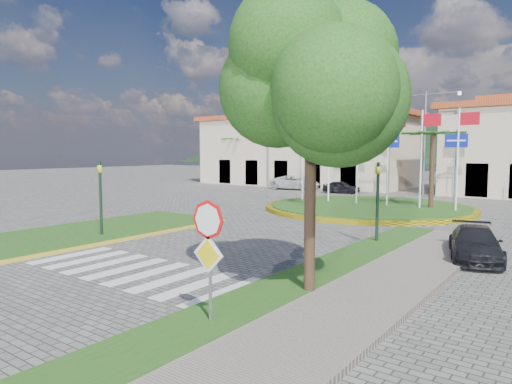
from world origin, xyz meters
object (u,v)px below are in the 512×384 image
Objects in this scene: deciduous_tree at (311,86)px; car_side_right at (475,244)px; white_van at (295,183)px; stop_sign at (209,242)px; roundabout_island at (368,207)px; car_dark_a at (341,187)px.

car_side_right is at bearing 69.00° from deciduous_tree.
white_van reaches higher than car_side_right.
stop_sign reaches higher than white_van.
stop_sign is 10.25m from car_side_right.
stop_sign is at bearing -123.30° from car_side_right.
deciduous_tree reaches higher than roundabout_island.
car_dark_a is (-6.20, 9.14, 0.37)m from roundabout_island.
stop_sign is 0.39× the size of deciduous_tree.
stop_sign is 0.70× the size of car_side_right.
roundabout_island is 13.12m from car_side_right.
car_dark_a is 0.84× the size of car_side_right.
white_van is 5.37m from car_dark_a.
roundabout_island is 2.66× the size of white_van.
stop_sign is 31.24m from car_dark_a.
stop_sign is 4.59m from deciduous_tree.
deciduous_tree is (0.60, 3.04, 3.38)m from stop_sign.
roundabout_island reaches higher than car_side_right.
deciduous_tree is at bearing 78.82° from stop_sign.
deciduous_tree is (5.50, -17.00, 5.00)m from roundabout_island.
car_dark_a is (5.28, -0.97, -0.12)m from white_van.
deciduous_tree reaches higher than stop_sign.
car_side_right is at bearing 71.98° from stop_sign.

